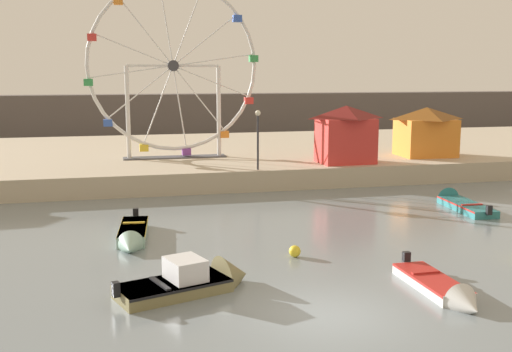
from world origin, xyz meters
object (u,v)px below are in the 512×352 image
object	(u,v)px
ferris_wheel_white_frame	(173,69)
carnival_booth_red_striped	(346,133)
motorboat_teal_painted	(457,202)
promenade_lamp_near	(258,130)
motorboat_seafoam	(132,236)
motorboat_pale_grey	(445,290)
mooring_buoy_orange	(295,251)
carnival_booth_orange_canopy	(426,131)
motorboat_olive_wood	(198,280)

from	to	relation	value
ferris_wheel_white_frame	carnival_booth_red_striped	world-z (taller)	ferris_wheel_white_frame
motorboat_teal_painted	promenade_lamp_near	distance (m)	11.55
motorboat_teal_painted	carnival_booth_red_striped	world-z (taller)	carnival_booth_red_striped
motorboat_teal_painted	ferris_wheel_white_frame	world-z (taller)	ferris_wheel_white_frame
motorboat_seafoam	motorboat_pale_grey	distance (m)	12.43
mooring_buoy_orange	motorboat_seafoam	bearing A→B (deg)	148.57
ferris_wheel_white_frame	carnival_booth_orange_canopy	size ratio (longest dim) A/B	2.91
motorboat_olive_wood	carnival_booth_red_striped	bearing A→B (deg)	37.00
carnival_booth_orange_canopy	motorboat_teal_painted	bearing A→B (deg)	-106.93
motorboat_teal_painted	mooring_buoy_orange	world-z (taller)	motorboat_teal_painted
mooring_buoy_orange	motorboat_pale_grey	bearing A→B (deg)	-56.87
motorboat_olive_wood	promenade_lamp_near	bearing A→B (deg)	51.19
motorboat_olive_wood	ferris_wheel_white_frame	xyz separation A→B (m)	(1.62, 21.99, 6.69)
motorboat_seafoam	carnival_booth_orange_canopy	world-z (taller)	carnival_booth_orange_canopy
motorboat_teal_painted	carnival_booth_orange_canopy	world-z (taller)	carnival_booth_orange_canopy
motorboat_pale_grey	mooring_buoy_orange	bearing A→B (deg)	-146.97
motorboat_olive_wood	promenade_lamp_near	distance (m)	17.07
motorboat_pale_grey	promenade_lamp_near	distance (m)	18.47
carnival_booth_orange_canopy	mooring_buoy_orange	xyz separation A→B (m)	(-14.13, -16.34, -2.70)
motorboat_olive_wood	ferris_wheel_white_frame	distance (m)	23.04
promenade_lamp_near	mooring_buoy_orange	xyz separation A→B (m)	(-1.75, -13.12, -3.29)
carnival_booth_red_striped	motorboat_pale_grey	bearing A→B (deg)	-104.30
motorboat_pale_grey	carnival_booth_orange_canopy	xyz separation A→B (m)	(10.87, 21.34, 2.73)
promenade_lamp_near	mooring_buoy_orange	bearing A→B (deg)	-97.62
motorboat_seafoam	carnival_booth_orange_canopy	xyz separation A→B (m)	(19.92, 12.81, 2.67)
carnival_booth_orange_canopy	promenade_lamp_near	size ratio (longest dim) A/B	1.15
carnival_booth_red_striped	promenade_lamp_near	distance (m)	6.13
ferris_wheel_white_frame	carnival_booth_red_striped	distance (m)	11.82
carnival_booth_red_striped	carnival_booth_orange_canopy	world-z (taller)	carnival_booth_red_striped
motorboat_teal_painted	motorboat_seafoam	bearing A→B (deg)	104.93
ferris_wheel_white_frame	mooring_buoy_orange	world-z (taller)	ferris_wheel_white_frame
ferris_wheel_white_frame	motorboat_pale_grey	bearing A→B (deg)	-76.99
motorboat_pale_grey	mooring_buoy_orange	distance (m)	5.96
motorboat_teal_painted	motorboat_pale_grey	bearing A→B (deg)	151.67
motorboat_olive_wood	mooring_buoy_orange	distance (m)	4.78
motorboat_seafoam	mooring_buoy_orange	size ratio (longest dim) A/B	11.25
motorboat_pale_grey	promenade_lamp_near	xyz separation A→B (m)	(-1.50, 18.11, 3.31)
motorboat_pale_grey	carnival_booth_red_striped	bearing A→B (deg)	167.11
carnival_booth_red_striped	mooring_buoy_orange	xyz separation A→B (m)	(-7.69, -14.55, -2.85)
motorboat_teal_painted	carnival_booth_orange_canopy	xyz separation A→B (m)	(3.43, 9.73, 2.72)
motorboat_olive_wood	carnival_booth_orange_canopy	bearing A→B (deg)	27.54
carnival_booth_red_striped	motorboat_olive_wood	bearing A→B (deg)	-125.72
motorboat_teal_painted	carnival_booth_orange_canopy	size ratio (longest dim) A/B	1.35
motorboat_teal_painted	carnival_booth_red_striped	distance (m)	8.96
ferris_wheel_white_frame	carnival_booth_red_striped	bearing A→B (deg)	-25.54
motorboat_seafoam	ferris_wheel_white_frame	xyz separation A→B (m)	(3.42, 15.82, 6.74)
promenade_lamp_near	motorboat_olive_wood	bearing A→B (deg)	-110.03
motorboat_seafoam	promenade_lamp_near	xyz separation A→B (m)	(7.54, 9.58, 3.25)
motorboat_olive_wood	motorboat_pale_grey	world-z (taller)	motorboat_olive_wood
motorboat_olive_wood	carnival_booth_orange_canopy	world-z (taller)	carnival_booth_orange_canopy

